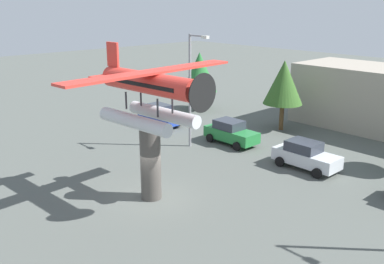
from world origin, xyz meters
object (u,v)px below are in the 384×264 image
(car_mid_green, at_px, (231,132))
(streetlight_primary, at_px, (192,83))
(floatplane_monument, at_px, (150,93))
(car_near_blue, at_px, (160,115))
(tree_west, at_px, (199,72))
(display_pedestal, at_px, (151,162))
(car_far_silver, at_px, (306,155))
(tree_east, at_px, (284,82))

(car_mid_green, bearing_deg, streetlight_primary, -118.44)
(floatplane_monument, bearing_deg, car_near_blue, 135.59)
(streetlight_primary, distance_m, tree_west, 11.40)
(car_near_blue, bearing_deg, display_pedestal, -40.68)
(floatplane_monument, relative_size, car_far_silver, 2.49)
(car_far_silver, distance_m, streetlight_primary, 9.23)
(floatplane_monument, relative_size, tree_west, 1.86)
(display_pedestal, xyz_separation_m, floatplane_monument, (0.13, 0.01, 3.74))
(display_pedestal, relative_size, car_far_silver, 0.99)
(floatplane_monument, bearing_deg, tree_east, 97.03)
(car_far_silver, relative_size, streetlight_primary, 0.52)
(tree_east, bearing_deg, streetlight_primary, -102.20)
(car_near_blue, height_order, tree_west, tree_west)
(tree_east, bearing_deg, display_pedestal, -79.34)
(car_near_blue, bearing_deg, floatplane_monument, -40.32)
(floatplane_monument, xyz_separation_m, car_far_silver, (3.12, 9.81, -4.93))
(display_pedestal, distance_m, car_far_silver, 10.41)
(car_near_blue, distance_m, tree_east, 10.74)
(tree_west, bearing_deg, car_mid_green, -31.37)
(display_pedestal, distance_m, tree_west, 20.23)
(car_mid_green, distance_m, tree_west, 11.17)
(car_near_blue, height_order, car_mid_green, same)
(car_mid_green, height_order, tree_west, tree_west)
(tree_west, bearing_deg, streetlight_primary, -46.71)
(car_mid_green, distance_m, car_far_silver, 6.64)
(car_near_blue, xyz_separation_m, tree_east, (8.02, 6.44, 3.08))
(car_mid_green, bearing_deg, tree_east, 86.13)
(display_pedestal, relative_size, streetlight_primary, 0.51)
(car_mid_green, relative_size, tree_west, 0.75)
(car_near_blue, distance_m, streetlight_primary, 7.54)
(car_mid_green, distance_m, streetlight_primary, 4.86)
(tree_west, bearing_deg, tree_east, 1.04)
(display_pedestal, height_order, floatplane_monument, floatplane_monument)
(car_near_blue, relative_size, tree_west, 0.75)
(car_mid_green, relative_size, car_far_silver, 1.00)
(car_near_blue, distance_m, car_far_silver, 14.26)
(floatplane_monument, xyz_separation_m, tree_east, (-3.13, 15.90, -1.85))
(display_pedestal, xyz_separation_m, tree_east, (-3.00, 15.91, 1.89))
(display_pedestal, xyz_separation_m, car_far_silver, (3.25, 9.82, -1.19))
(car_near_blue, xyz_separation_m, car_mid_green, (7.63, 0.64, 0.00))
(display_pedestal, distance_m, car_mid_green, 10.73)
(car_near_blue, xyz_separation_m, car_far_silver, (14.26, 0.36, 0.00))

